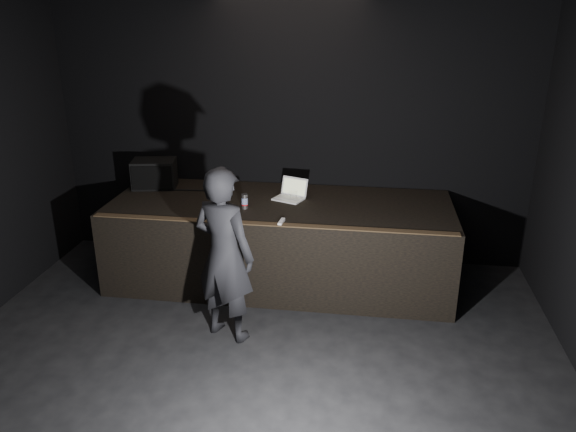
# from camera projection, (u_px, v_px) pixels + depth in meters

# --- Properties ---
(room_walls) EXTENTS (6.10, 7.10, 3.52)m
(room_walls) POSITION_uv_depth(u_px,v_px,m) (214.00, 192.00, 3.70)
(room_walls) COLOR black
(room_walls) RESTS_ON ground
(stage_riser) EXTENTS (4.00, 1.50, 1.00)m
(stage_riser) POSITION_uv_depth(u_px,v_px,m) (281.00, 241.00, 6.77)
(stage_riser) COLOR black
(stage_riser) RESTS_ON ground
(riser_lip) EXTENTS (3.92, 0.10, 0.01)m
(riser_lip) POSITION_uv_depth(u_px,v_px,m) (270.00, 224.00, 5.93)
(riser_lip) COLOR brown
(riser_lip) RESTS_ON stage_riser
(stage_monitor) EXTENTS (0.59, 0.48, 0.35)m
(stage_monitor) POSITION_uv_depth(u_px,v_px,m) (154.00, 174.00, 7.08)
(stage_monitor) COLOR black
(stage_monitor) RESTS_ON stage_riser
(cable) EXTENTS (0.93, 0.08, 0.02)m
(cable) POSITION_uv_depth(u_px,v_px,m) (180.00, 190.00, 7.00)
(cable) COLOR black
(cable) RESTS_ON stage_riser
(laptop) EXTENTS (0.43, 0.41, 0.23)m
(laptop) POSITION_uv_depth(u_px,v_px,m) (291.00, 193.00, 6.71)
(laptop) COLOR silver
(laptop) RESTS_ON stage_riser
(beer_can) EXTENTS (0.07, 0.07, 0.17)m
(beer_can) POSITION_uv_depth(u_px,v_px,m) (245.00, 201.00, 6.36)
(beer_can) COLOR silver
(beer_can) RESTS_ON stage_riser
(plastic_cup) EXTENTS (0.09, 0.09, 0.11)m
(plastic_cup) POSITION_uv_depth(u_px,v_px,m) (294.00, 196.00, 6.62)
(plastic_cup) COLOR white
(plastic_cup) RESTS_ON stage_riser
(wii_remote) EXTENTS (0.05, 0.17, 0.03)m
(wii_remote) POSITION_uv_depth(u_px,v_px,m) (281.00, 222.00, 5.96)
(wii_remote) COLOR white
(wii_remote) RESTS_ON stage_riser
(person) EXTENTS (0.76, 0.64, 1.79)m
(person) POSITION_uv_depth(u_px,v_px,m) (224.00, 255.00, 5.47)
(person) COLOR black
(person) RESTS_ON ground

